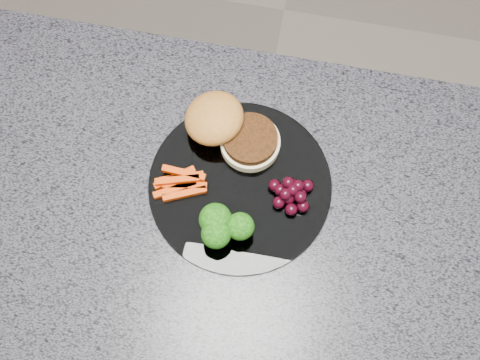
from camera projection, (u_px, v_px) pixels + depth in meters
name	position (u px, v px, depth m)	size (l,w,h in m)	color
room	(181.00, 74.00, 0.50)	(4.02, 4.02, 2.70)	gray
island_cabinet	(218.00, 295.00, 1.37)	(1.20, 0.60, 0.86)	brown
countertop	(209.00, 238.00, 0.94)	(1.20, 0.60, 0.04)	#474751
plate	(240.00, 186.00, 0.95)	(0.26, 0.26, 0.01)	white
burger	(227.00, 128.00, 0.95)	(0.15, 0.11, 0.05)	#F4E7AC
carrot_sticks	(180.00, 182.00, 0.94)	(0.08, 0.06, 0.02)	#DA3C03
broccoli	(222.00, 226.00, 0.89)	(0.08, 0.06, 0.05)	olive
grape_bunch	(292.00, 193.00, 0.93)	(0.06, 0.06, 0.03)	black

